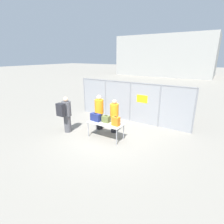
% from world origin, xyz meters
% --- Properties ---
extents(ground_plane, '(120.00, 120.00, 0.00)m').
position_xyz_m(ground_plane, '(0.00, 0.00, 0.00)').
color(ground_plane, gray).
extents(fence_section, '(6.62, 0.07, 2.20)m').
position_xyz_m(fence_section, '(0.01, 2.49, 1.15)').
color(fence_section, gray).
rests_on(fence_section, ground_plane).
extents(inspection_table, '(1.61, 0.72, 0.72)m').
position_xyz_m(inspection_table, '(0.05, -0.03, 0.66)').
color(inspection_table, '#B2B2AD').
rests_on(inspection_table, ground_plane).
extents(suitcase_navy, '(0.51, 0.25, 0.37)m').
position_xyz_m(suitcase_navy, '(-0.46, -0.06, 0.89)').
color(suitcase_navy, navy).
rests_on(suitcase_navy, inspection_table).
extents(suitcase_olive, '(0.35, 0.24, 0.31)m').
position_xyz_m(suitcase_olive, '(0.03, 0.05, 0.87)').
color(suitcase_olive, '#566033').
rests_on(suitcase_olive, inspection_table).
extents(suitcase_orange, '(0.35, 0.24, 0.40)m').
position_xyz_m(suitcase_orange, '(0.59, -0.05, 0.91)').
color(suitcase_orange, orange).
rests_on(suitcase_orange, inspection_table).
extents(traveler_hooded, '(0.43, 0.67, 1.73)m').
position_xyz_m(traveler_hooded, '(-1.87, -0.50, 0.95)').
color(traveler_hooded, '#4C4C51').
rests_on(traveler_hooded, ground_plane).
extents(security_worker_near, '(0.40, 0.40, 1.62)m').
position_xyz_m(security_worker_near, '(0.06, 0.70, 0.84)').
color(security_worker_near, black).
rests_on(security_worker_near, ground_plane).
extents(security_worker_far, '(0.43, 0.43, 1.73)m').
position_xyz_m(security_worker_far, '(-0.80, 0.68, 0.89)').
color(security_worker_far, black).
rests_on(security_worker_far, ground_plane).
extents(utility_trailer, '(4.56, 2.08, 0.61)m').
position_xyz_m(utility_trailer, '(1.13, 4.51, 0.37)').
color(utility_trailer, '#B2B2B7').
rests_on(utility_trailer, ground_plane).
extents(distant_hangar, '(16.65, 8.97, 6.97)m').
position_xyz_m(distant_hangar, '(-5.40, 28.76, 3.48)').
color(distant_hangar, '#999993').
rests_on(distant_hangar, ground_plane).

